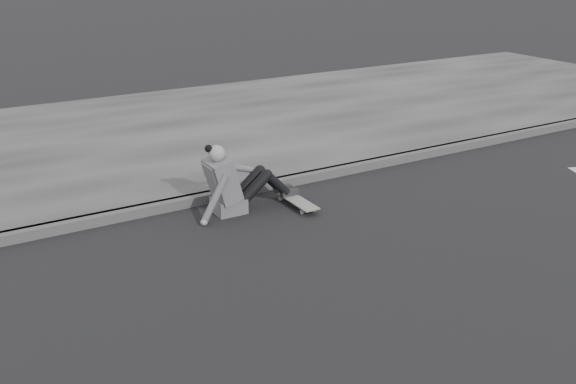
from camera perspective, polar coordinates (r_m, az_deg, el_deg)
name	(u,v)px	position (r m, az deg, el deg)	size (l,w,h in m)	color
ground	(319,291)	(6.05, 2.78, -8.81)	(80.00, 80.00, 0.00)	black
curb	(207,197)	(8.09, -7.21, -0.47)	(24.00, 0.16, 0.12)	#444444
sidewalk	(132,139)	(10.80, -13.67, 4.64)	(24.00, 6.00, 0.12)	#3B3B3B
skateboard	(296,201)	(7.90, 0.74, -0.77)	(0.20, 0.78, 0.09)	gray
seated_woman	(233,183)	(7.67, -4.90, 0.79)	(1.38, 0.46, 0.88)	#555557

